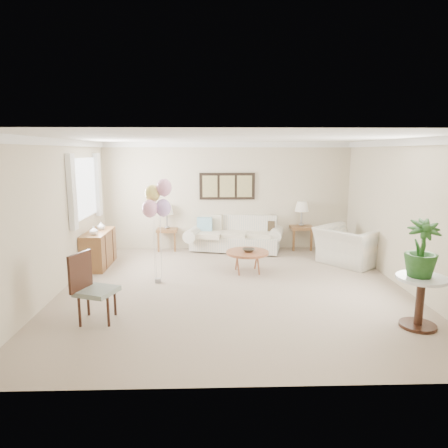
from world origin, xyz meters
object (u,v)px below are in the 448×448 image
at_px(balloon_cluster, 157,200).
at_px(armchair, 349,246).
at_px(sofa, 235,237).
at_px(coffee_table, 247,253).
at_px(accent_chair, 91,286).

bearing_deg(balloon_cluster, armchair, 15.97).
height_order(sofa, balloon_cluster, balloon_cluster).
height_order(armchair, balloon_cluster, balloon_cluster).
bearing_deg(armchair, coffee_table, 65.69).
xyz_separation_m(coffee_table, armchair, (2.23, 0.53, 0.00)).
relative_size(coffee_table, accent_chair, 0.85).
relative_size(coffee_table, armchair, 0.69).
height_order(sofa, armchair, sofa).
bearing_deg(coffee_table, balloon_cluster, -160.75).
distance_m(coffee_table, balloon_cluster, 2.11).
bearing_deg(accent_chair, coffee_table, 43.05).
height_order(coffee_table, accent_chair, accent_chair).
distance_m(sofa, coffee_table, 1.83).
bearing_deg(accent_chair, sofa, 60.77).
distance_m(sofa, balloon_cluster, 3.10).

